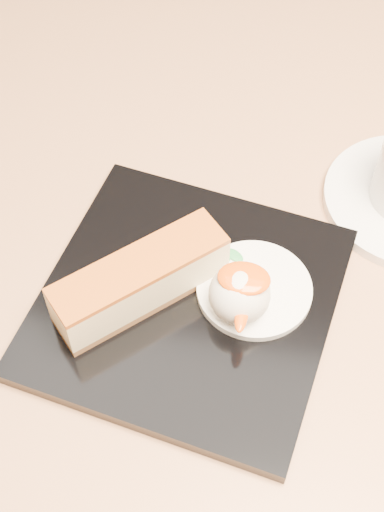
% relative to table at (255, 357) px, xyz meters
% --- Properties ---
extents(table, '(0.80, 0.80, 0.72)m').
position_rel_table_xyz_m(table, '(0.00, 0.00, 0.00)').
color(table, black).
rests_on(table, ground).
extents(dessert_plate, '(0.26, 0.26, 0.01)m').
position_rel_table_xyz_m(dessert_plate, '(-0.06, -0.05, 0.16)').
color(dessert_plate, black).
rests_on(dessert_plate, table).
extents(cheesecake, '(0.13, 0.12, 0.04)m').
position_rel_table_xyz_m(cheesecake, '(-0.09, -0.05, 0.19)').
color(cheesecake, brown).
rests_on(cheesecake, dessert_plate).
extents(cream_smear, '(0.09, 0.09, 0.01)m').
position_rel_table_xyz_m(cream_smear, '(-0.01, -0.03, 0.17)').
color(cream_smear, white).
rests_on(cream_smear, dessert_plate).
extents(ice_cream_scoop, '(0.05, 0.05, 0.05)m').
position_rel_table_xyz_m(ice_cream_scoop, '(-0.02, -0.05, 0.19)').
color(ice_cream_scoop, white).
rests_on(ice_cream_scoop, cream_smear).
extents(mango_sauce, '(0.04, 0.03, 0.01)m').
position_rel_table_xyz_m(mango_sauce, '(-0.02, -0.05, 0.21)').
color(mango_sauce, '#F55007').
rests_on(mango_sauce, ice_cream_scoop).
extents(mint_sprig, '(0.04, 0.03, 0.00)m').
position_rel_table_xyz_m(mint_sprig, '(-0.04, -0.01, 0.17)').
color(mint_sprig, green).
rests_on(mint_sprig, cream_smear).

